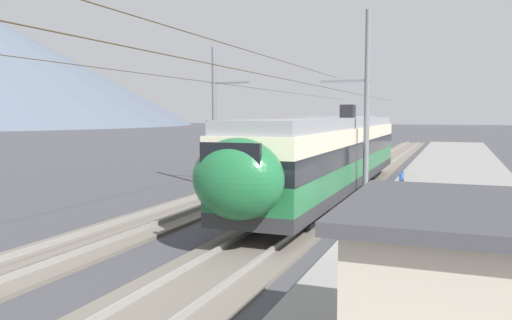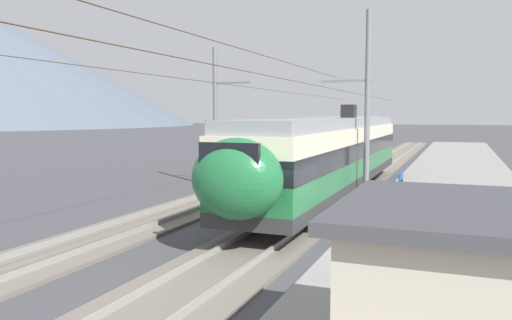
{
  "view_description": "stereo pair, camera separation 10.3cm",
  "coord_description": "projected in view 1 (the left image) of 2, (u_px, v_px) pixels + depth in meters",
  "views": [
    {
      "loc": [
        -14.34,
        -4.11,
        4.02
      ],
      "look_at": [
        3.55,
        2.87,
        2.32
      ],
      "focal_mm": 36.05,
      "sensor_mm": 36.0,
      "label": 1
    },
    {
      "loc": [
        -14.3,
        -4.21,
        4.02
      ],
      "look_at": [
        3.55,
        2.87,
        2.32
      ],
      "focal_mm": 36.05,
      "sensor_mm": 36.0,
      "label": 2
    }
  ],
  "objects": [
    {
      "name": "catenary_mast_mid",
      "position": [
        364.0,
        108.0,
        22.04
      ],
      "size": [
        48.84,
        2.18,
        8.44
      ],
      "color": "slate",
      "rests_on": "ground"
    },
    {
      "name": "potted_plant_by_shelter",
      "position": [
        385.0,
        221.0,
        15.81
      ],
      "size": [
        0.69,
        0.69,
        0.84
      ],
      "color": "brown",
      "rests_on": "platform_slab"
    },
    {
      "name": "potted_plant_platform_edge",
      "position": [
        396.0,
        201.0,
        19.6
      ],
      "size": [
        0.57,
        0.57,
        0.81
      ],
      "color": "brown",
      "rests_on": "platform_slab"
    },
    {
      "name": "platform_sign",
      "position": [
        401.0,
        192.0,
        14.7
      ],
      "size": [
        0.7,
        0.08,
        2.07
      ],
      "color": "#59595B",
      "rests_on": "platform_slab"
    },
    {
      "name": "ground_plane",
      "position": [
        303.0,
        251.0,
        15.15
      ],
      "size": [
        400.0,
        400.0,
        0.0
      ],
      "primitive_type": "plane",
      "color": "#424247"
    },
    {
      "name": "handbag_near_sign",
      "position": [
        388.0,
        243.0,
        14.34
      ],
      "size": [
        0.32,
        0.18,
        0.43
      ],
      "color": "black",
      "rests_on": "platform_slab"
    },
    {
      "name": "platform_slab",
      "position": [
        455.0,
        261.0,
        13.62
      ],
      "size": [
        120.0,
        6.56,
        0.3
      ],
      "primitive_type": "cube",
      "color": "gray",
      "rests_on": "ground"
    },
    {
      "name": "train_far_track",
      "position": [
        336.0,
        134.0,
        47.67
      ],
      "size": [
        32.42,
        2.96,
        4.27
      ],
      "color": "#2D2D30",
      "rests_on": "track_far"
    },
    {
      "name": "track_near",
      "position": [
        259.0,
        245.0,
        15.64
      ],
      "size": [
        120.0,
        3.0,
        0.28
      ],
      "color": "#6B6359",
      "rests_on": "ground"
    },
    {
      "name": "passenger_walking",
      "position": [
        421.0,
        259.0,
        9.88
      ],
      "size": [
        0.53,
        0.22,
        1.69
      ],
      "color": "#383842",
      "rests_on": "platform_slab"
    },
    {
      "name": "handbag_beside_passenger",
      "position": [
        422.0,
        281.0,
        11.05
      ],
      "size": [
        0.32,
        0.18,
        0.43
      ],
      "color": "maroon",
      "rests_on": "platform_slab"
    },
    {
      "name": "platform_shelter",
      "position": [
        434.0,
        297.0,
        6.73
      ],
      "size": [
        3.69,
        2.27,
        2.61
      ],
      "color": "#B7AD99",
      "rests_on": "platform_slab"
    },
    {
      "name": "train_near_platform",
      "position": [
        331.0,
        153.0,
        24.19
      ],
      "size": [
        23.63,
        2.89,
        4.27
      ],
      "color": "#2D2D30",
      "rests_on": "track_near"
    },
    {
      "name": "track_far",
      "position": [
        123.0,
        231.0,
        17.44
      ],
      "size": [
        120.0,
        3.0,
        0.28
      ],
      "color": "#6B6359",
      "rests_on": "ground"
    },
    {
      "name": "catenary_mast_far_side",
      "position": [
        217.0,
        115.0,
        28.06
      ],
      "size": [
        48.84,
        2.24,
        7.66
      ],
      "color": "slate",
      "rests_on": "ground"
    }
  ]
}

